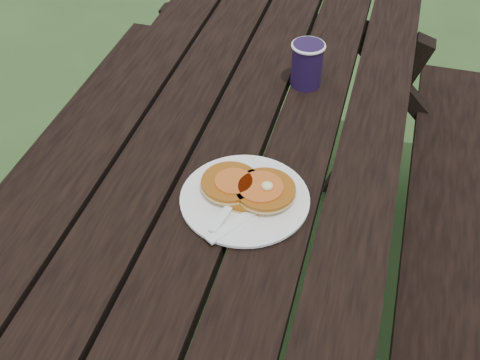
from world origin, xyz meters
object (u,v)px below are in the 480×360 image
(picnic_table, at_px, (238,238))
(pancake_stack, at_px, (249,188))
(coffee_cup, at_px, (307,62))
(plate, at_px, (245,199))

(picnic_table, height_order, pancake_stack, pancake_stack)
(picnic_table, bearing_deg, coffee_cup, 62.05)
(picnic_table, distance_m, pancake_stack, 0.47)
(pancake_stack, height_order, coffee_cup, coffee_cup)
(plate, height_order, coffee_cup, coffee_cup)
(picnic_table, relative_size, coffee_cup, 15.82)
(pancake_stack, distance_m, coffee_cup, 0.43)
(picnic_table, relative_size, plate, 7.09)
(plate, distance_m, coffee_cup, 0.45)
(plate, bearing_deg, pancake_stack, 75.82)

